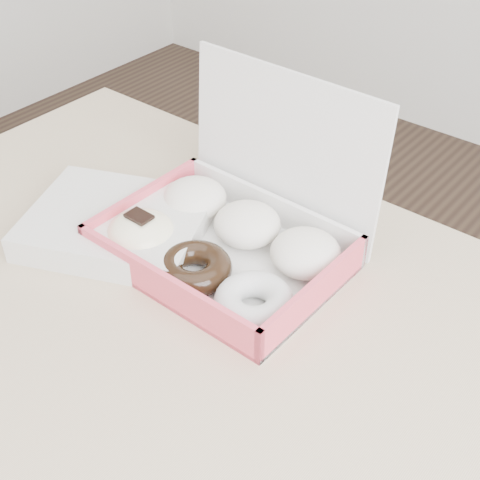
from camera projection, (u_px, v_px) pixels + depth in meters
The scene contains 3 objects.
table at pixel (196, 386), 0.83m from camera, with size 1.20×0.80×0.75m.
donut_box at pixel (229, 233), 0.89m from camera, with size 0.31×0.26×0.23m.
newspapers at pixel (117, 224), 0.94m from camera, with size 0.24×0.19×0.04m, color white.
Camera 1 is at (0.39, -0.39, 1.33)m, focal length 50.00 mm.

